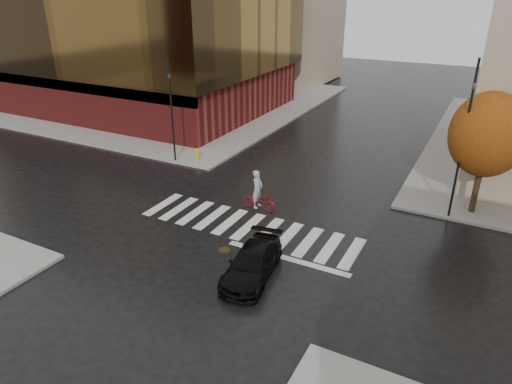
# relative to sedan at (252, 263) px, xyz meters

# --- Properties ---
(ground) EXTENTS (120.00, 120.00, 0.00)m
(ground) POSITION_rel_sedan_xyz_m (-2.23, 3.23, -0.63)
(ground) COLOR black
(ground) RESTS_ON ground
(sidewalk_nw) EXTENTS (30.00, 30.00, 0.15)m
(sidewalk_nw) POSITION_rel_sedan_xyz_m (-23.23, 24.23, -0.55)
(sidewalk_nw) COLOR gray
(sidewalk_nw) RESTS_ON ground
(crosswalk) EXTENTS (12.00, 3.00, 0.01)m
(crosswalk) POSITION_rel_sedan_xyz_m (-2.23, 3.73, -0.62)
(crosswalk) COLOR silver
(crosswalk) RESTS_ON ground
(office_glass) EXTENTS (27.00, 19.00, 16.00)m
(office_glass) POSITION_rel_sedan_xyz_m (-24.23, 21.22, 7.65)
(office_glass) COLOR maroon
(office_glass) RESTS_ON sidewalk_nw
(tree_ne_a) EXTENTS (3.80, 3.80, 6.50)m
(tree_ne_a) POSITION_rel_sedan_xyz_m (7.77, 10.63, 3.83)
(tree_ne_a) COLOR black
(tree_ne_a) RESTS_ON sidewalk_ne
(sedan) EXTENTS (2.42, 4.56, 1.26)m
(sedan) POSITION_rel_sedan_xyz_m (0.00, 0.00, 0.00)
(sedan) COLOR black
(sedan) RESTS_ON ground
(cyclist) EXTENTS (2.01, 0.79, 2.28)m
(cyclist) POSITION_rel_sedan_xyz_m (-2.69, 5.73, 0.15)
(cyclist) COLOR maroon
(cyclist) RESTS_ON ground
(traffic_light_nw) EXTENTS (0.21, 0.20, 6.87)m
(traffic_light_nw) POSITION_rel_sedan_xyz_m (-11.23, 9.53, 3.39)
(traffic_light_nw) COLOR black
(traffic_light_nw) RESTS_ON sidewalk_nw
(traffic_light_ne) EXTENTS (0.17, 0.21, 8.15)m
(traffic_light_ne) POSITION_rel_sedan_xyz_m (6.74, 9.53, 4.27)
(traffic_light_ne) COLOR black
(traffic_light_ne) RESTS_ON sidewalk_ne
(fire_hydrant) EXTENTS (0.28, 0.28, 0.79)m
(fire_hydrant) POSITION_rel_sedan_xyz_m (-9.96, 10.38, -0.05)
(fire_hydrant) COLOR #B6BF0B
(fire_hydrant) RESTS_ON sidewalk_nw
(manhole) EXTENTS (0.73, 0.73, 0.01)m
(manhole) POSITION_rel_sedan_xyz_m (-2.14, 1.23, -0.62)
(manhole) COLOR #403516
(manhole) RESTS_ON ground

